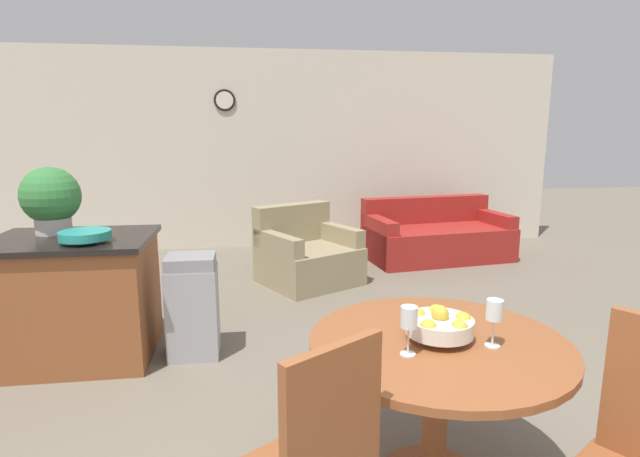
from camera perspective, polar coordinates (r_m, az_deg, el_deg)
The scene contains 11 objects.
wall_back at distance 7.04m, azimuth -4.86°, elevation 8.88°, with size 8.00×0.09×2.70m.
dining_table at distance 2.38m, azimuth 13.23°, elevation -15.86°, with size 1.14×1.14×0.72m.
fruit_bowl at distance 2.28m, azimuth 13.52°, elevation -10.62°, with size 0.29×0.29×0.16m.
wine_glass_left at distance 2.08m, azimuth 10.13°, elevation -10.18°, with size 0.07×0.07×0.21m.
wine_glass_right at distance 2.25m, azimuth 19.31°, elevation -9.00°, with size 0.07×0.07×0.21m.
kitchen_island at distance 4.00m, azimuth -26.11°, elevation -7.15°, with size 1.09×0.84×0.89m.
teal_bowl at distance 3.66m, azimuth -25.26°, elevation -0.70°, with size 0.33×0.33×0.08m.
potted_plant at distance 4.06m, azimuth -28.40°, elevation 3.04°, with size 0.41×0.41×0.48m.
trash_bin at distance 3.77m, azimuth -14.33°, elevation -8.61°, with size 0.36×0.32×0.75m.
couch at distance 6.59m, azimuth 13.11°, elevation -1.01°, with size 1.88×1.14×0.76m.
armchair at distance 5.41m, azimuth -1.52°, elevation -3.25°, with size 1.21×1.18×0.83m.
Camera 1 is at (-0.39, -1.06, 1.63)m, focal length 28.00 mm.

